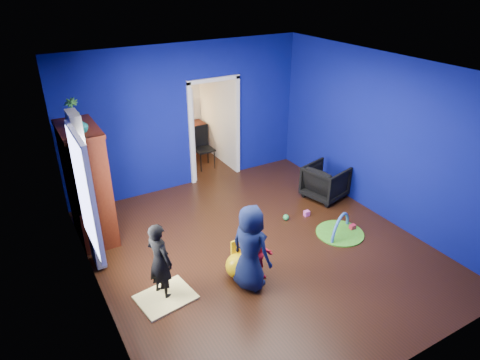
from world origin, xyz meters
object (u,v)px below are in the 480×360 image
toddler_red (259,255)px  study_desk (187,139)px  crt_tv (90,181)px  kid_chair (243,260)px  tv_armoire (87,184)px  child_navy (250,248)px  play_mat (340,233)px  hopper_ball (238,266)px  vase (80,125)px  child_black (160,261)px  armchair (325,182)px  folding_chair (204,149)px

toddler_red → study_desk: 4.97m
toddler_red → crt_tv: (-1.78, 2.36, 0.61)m
kid_chair → tv_armoire: bearing=122.1°
child_navy → play_mat: size_ratio=1.59×
hopper_ball → play_mat: (2.08, 0.11, -0.18)m
toddler_red → kid_chair: toddler_red is taller
vase → crt_tv: 1.10m
hopper_ball → play_mat: size_ratio=0.47×
child_navy → hopper_ball: child_navy is taller
child_navy → toddler_red: bearing=-89.3°
crt_tv → kid_chair: bearing=-53.0°
toddler_red → play_mat: 1.90m
play_mat → study_desk: bearing=100.4°
child_black → child_navy: child_navy is taller
toddler_red → kid_chair: size_ratio=1.63×
armchair → child_navy: 3.07m
tv_armoire → folding_chair: tv_armoire is taller
armchair → study_desk: study_desk is taller
child_navy → study_desk: size_ratio=1.48×
vase → crt_tv: bearing=82.4°
toddler_red → folding_chair: 4.04m
crt_tv → hopper_ball: size_ratio=1.81×
child_black → toddler_red: bearing=-127.0°
child_navy → hopper_ball: size_ratio=3.37×
child_black → study_desk: size_ratio=1.32×
child_black → folding_chair: bearing=-55.3°
toddler_red → hopper_ball: 0.37m
hopper_ball → folding_chair: size_ratio=0.42×
kid_chair → folding_chair: size_ratio=0.54×
crt_tv → study_desk: bearing=42.1°
vase → kid_chair: vase is taller
folding_chair → study_desk: bearing=90.0°
hopper_ball → child_black: bearing=169.9°
child_black → crt_tv: bearing=-9.6°
tv_armoire → crt_tv: size_ratio=2.80×
tv_armoire → toddler_red: bearing=-52.4°
child_navy → play_mat: bearing=-100.3°
armchair → play_mat: size_ratio=0.91×
child_navy → folding_chair: child_navy is taller
child_black → crt_tv: crt_tv is taller
child_black → kid_chair: (1.21, -0.18, -0.33)m
vase → play_mat: size_ratio=0.28×
toddler_red → study_desk: (1.00, 4.87, -0.03)m
play_mat → child_navy: bearing=-170.1°
child_black → child_navy: bearing=-132.7°
folding_chair → crt_tv: bearing=-150.9°
armchair → hopper_ball: size_ratio=1.93×
vase → child_black: bearing=-74.7°
hopper_ball → folding_chair: (1.24, 3.73, 0.27)m
hopper_ball → study_desk: bearing=75.2°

